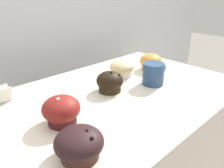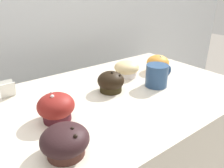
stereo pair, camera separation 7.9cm
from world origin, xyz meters
TOP-DOWN VIEW (x-y plane):
  - wall_back at (0.00, 0.60)m, footprint 3.20×0.10m
  - muffin_front_center at (-0.01, 0.03)m, footprint 0.10×0.10m
  - muffin_back_left at (0.14, 0.11)m, footprint 0.11×0.11m
  - muffin_back_right at (-0.30, -0.18)m, footprint 0.12×0.12m
  - muffin_front_left at (0.30, 0.07)m, footprint 0.10×0.10m
  - muffin_front_right at (-0.26, -0.03)m, footprint 0.11×0.11m
  - coffee_cup at (0.17, -0.04)m, footprint 0.13×0.09m
  - price_card at (-0.34, 0.21)m, footprint 0.05×0.04m

SIDE VIEW (x-z plane):
  - wall_back at x=0.00m, z-range 0.00..1.80m
  - price_card at x=-0.34m, z-range 0.93..0.98m
  - muffin_back_left at x=0.14m, z-range 0.92..0.99m
  - muffin_back_right at x=-0.30m, z-range 0.92..1.00m
  - muffin_front_left at x=0.30m, z-range 0.92..1.00m
  - muffin_front_center at x=-0.01m, z-range 0.92..1.00m
  - muffin_front_right at x=-0.26m, z-range 0.92..1.01m
  - coffee_cup at x=0.17m, z-range 0.93..1.01m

